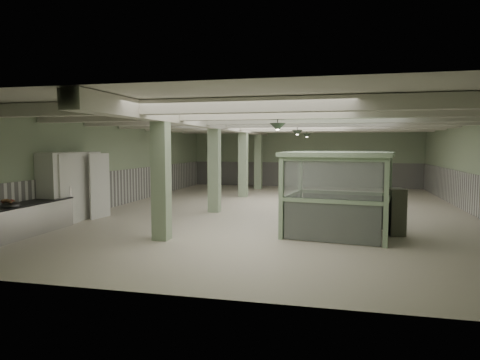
% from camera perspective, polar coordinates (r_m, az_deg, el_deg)
% --- Properties ---
extents(floor, '(20.00, 20.00, 0.00)m').
position_cam_1_polar(floor, '(17.00, 5.69, -4.03)').
color(floor, beige).
rests_on(floor, ground).
extents(ceiling, '(14.00, 20.00, 0.02)m').
position_cam_1_polar(ceiling, '(16.84, 5.79, 8.17)').
color(ceiling, silver).
rests_on(ceiling, wall_back).
extents(wall_back, '(14.00, 0.02, 3.60)m').
position_cam_1_polar(wall_back, '(26.76, 8.53, 2.97)').
color(wall_back, '#8FA584').
rests_on(wall_back, floor).
extents(wall_front, '(14.00, 0.02, 3.60)m').
position_cam_1_polar(wall_front, '(7.05, -4.89, -1.52)').
color(wall_front, '#8FA584').
rests_on(wall_front, floor).
extents(wall_left, '(0.02, 20.00, 3.60)m').
position_cam_1_polar(wall_left, '(19.04, -15.66, 2.19)').
color(wall_left, '#8FA584').
rests_on(wall_left, floor).
extents(wall_right, '(0.02, 20.00, 3.60)m').
position_cam_1_polar(wall_right, '(17.36, 29.31, 1.55)').
color(wall_right, '#8FA584').
rests_on(wall_right, floor).
extents(wainscot_left, '(0.05, 19.90, 1.50)m').
position_cam_1_polar(wainscot_left, '(19.10, -15.53, -0.96)').
color(wainscot_left, silver).
rests_on(wainscot_left, floor).
extents(wainscot_right, '(0.05, 19.90, 1.50)m').
position_cam_1_polar(wainscot_right, '(17.43, 29.09, -1.89)').
color(wainscot_right, silver).
rests_on(wainscot_right, floor).
extents(wainscot_back, '(13.90, 0.05, 1.50)m').
position_cam_1_polar(wainscot_back, '(26.79, 8.49, 0.72)').
color(wainscot_back, silver).
rests_on(wainscot_back, floor).
extents(girder, '(0.45, 19.90, 0.40)m').
position_cam_1_polar(girder, '(17.33, -2.51, 7.36)').
color(girder, beige).
rests_on(girder, ceiling).
extents(beam_a, '(13.90, 0.35, 0.32)m').
position_cam_1_polar(beam_a, '(9.46, -0.18, 9.89)').
color(beam_a, beige).
rests_on(beam_a, ceiling).
extents(beam_b, '(13.90, 0.35, 0.32)m').
position_cam_1_polar(beam_b, '(11.89, 2.63, 8.80)').
color(beam_b, beige).
rests_on(beam_b, ceiling).
extents(beam_c, '(13.90, 0.35, 0.32)m').
position_cam_1_polar(beam_c, '(14.35, 4.48, 8.08)').
color(beam_c, beige).
rests_on(beam_c, ceiling).
extents(beam_d, '(13.90, 0.35, 0.32)m').
position_cam_1_polar(beam_d, '(16.83, 5.78, 7.56)').
color(beam_d, beige).
rests_on(beam_d, ceiling).
extents(beam_e, '(13.90, 0.35, 0.32)m').
position_cam_1_polar(beam_e, '(19.30, 6.75, 7.17)').
color(beam_e, beige).
rests_on(beam_e, ceiling).
extents(beam_f, '(13.90, 0.35, 0.32)m').
position_cam_1_polar(beam_f, '(21.79, 7.49, 6.87)').
color(beam_f, beige).
rests_on(beam_f, ceiling).
extents(beam_g, '(13.90, 0.35, 0.32)m').
position_cam_1_polar(beam_g, '(24.28, 8.09, 6.63)').
color(beam_g, beige).
rests_on(beam_g, ceiling).
extents(column_a, '(0.42, 0.42, 3.60)m').
position_cam_1_polar(column_a, '(11.67, -10.48, 0.85)').
color(column_a, '#96AD8B').
rests_on(column_a, floor).
extents(column_b, '(0.42, 0.42, 3.60)m').
position_cam_1_polar(column_b, '(16.36, -3.44, 1.99)').
color(column_b, '#96AD8B').
rests_on(column_b, floor).
extents(column_c, '(0.42, 0.42, 3.60)m').
position_cam_1_polar(column_c, '(21.20, 0.43, 2.60)').
color(column_c, '#96AD8B').
rests_on(column_c, floor).
extents(column_d, '(0.42, 0.42, 3.60)m').
position_cam_1_polar(column_d, '(25.11, 2.45, 2.91)').
color(column_d, '#96AD8B').
rests_on(column_d, floor).
extents(pendant_front, '(0.44, 0.44, 0.22)m').
position_cam_1_polar(pendant_front, '(11.79, 5.03, 7.03)').
color(pendant_front, '#293729').
rests_on(pendant_front, ceiling).
extents(pendant_mid, '(0.44, 0.44, 0.22)m').
position_cam_1_polar(pendant_mid, '(17.25, 7.65, 6.24)').
color(pendant_mid, '#293729').
rests_on(pendant_mid, ceiling).
extents(pendant_back, '(0.44, 0.44, 0.22)m').
position_cam_1_polar(pendant_back, '(22.23, 8.90, 5.86)').
color(pendant_back, '#293729').
rests_on(pendant_back, ceiling).
extents(prep_counter, '(0.83, 4.72, 0.91)m').
position_cam_1_polar(prep_counter, '(13.18, -28.59, -5.07)').
color(prep_counter, silver).
rests_on(prep_counter, floor).
extents(pitcher_far, '(0.23, 0.26, 0.30)m').
position_cam_1_polar(pitcher_far, '(14.59, -23.83, -1.67)').
color(pitcher_far, silver).
rests_on(pitcher_far, prep_counter).
extents(veg_colander, '(0.62, 0.62, 0.22)m').
position_cam_1_polar(veg_colander, '(13.01, -28.28, -2.74)').
color(veg_colander, '#38383D').
rests_on(veg_colander, prep_counter).
extents(walkin_cooler, '(0.92, 2.68, 2.46)m').
position_cam_1_polar(walkin_cooler, '(15.48, -21.53, -0.60)').
color(walkin_cooler, white).
rests_on(walkin_cooler, floor).
extents(guard_booth, '(3.26, 2.88, 2.39)m').
position_cam_1_polar(guard_booth, '(12.40, 12.95, 0.27)').
color(guard_booth, '#9BBA95').
rests_on(guard_booth, floor).
extents(filing_cabinet, '(0.54, 0.69, 1.33)m').
position_cam_1_polar(filing_cabinet, '(13.00, 20.04, -3.99)').
color(filing_cabinet, '#545749').
rests_on(filing_cabinet, floor).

